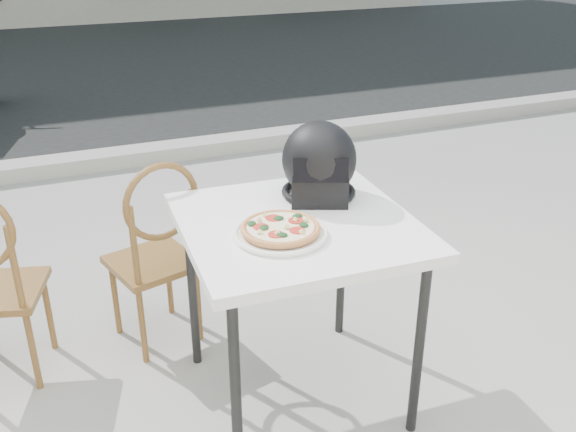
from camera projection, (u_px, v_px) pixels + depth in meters
name	position (u px, v px, depth m)	size (l,w,h in m)	color
ground	(258.00, 377.00, 2.87)	(80.00, 80.00, 0.00)	#9B9893
street_asphalt	(82.00, 68.00, 8.73)	(30.00, 8.00, 0.00)	black
curb	(135.00, 156.00, 5.36)	(30.00, 0.25, 0.12)	#9A9790
cafe_table_main	(298.00, 238.00, 2.46)	(0.91, 0.91, 0.82)	white
plate	(280.00, 234.00, 2.31)	(0.42, 0.42, 0.02)	white
pizza	(280.00, 228.00, 2.30)	(0.32, 0.32, 0.04)	#CB834A
helmet	(319.00, 164.00, 2.59)	(0.40, 0.41, 0.31)	black
cafe_chair_main	(157.00, 245.00, 2.89)	(0.45, 0.45, 0.95)	brown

